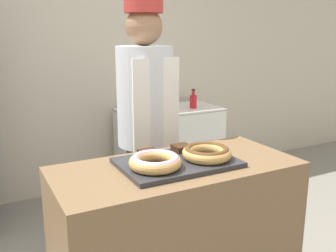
{
  "coord_description": "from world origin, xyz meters",
  "views": [
    {
      "loc": [
        -0.88,
        -1.56,
        1.58
      ],
      "look_at": [
        0.0,
        0.1,
        1.12
      ],
      "focal_mm": 40.0,
      "sensor_mm": 36.0,
      "label": 1
    }
  ],
  "objects_px": {
    "donut_light_glaze": "(155,161)",
    "bottle_red": "(193,101)",
    "brownie_back_left": "(149,153)",
    "serving_tray": "(177,162)",
    "chest_freezer": "(169,148)",
    "brownie_back_right": "(182,148)",
    "bottle_blue": "(135,105)",
    "donut_chocolate_glaze": "(207,152)",
    "baker_person": "(146,131)"
  },
  "relations": [
    {
      "from": "donut_light_glaze",
      "to": "bottle_red",
      "type": "xyz_separation_m",
      "value": [
        1.25,
        1.7,
        -0.08
      ]
    },
    {
      "from": "donut_light_glaze",
      "to": "brownie_back_left",
      "type": "distance_m",
      "value": 0.18
    },
    {
      "from": "serving_tray",
      "to": "chest_freezer",
      "type": "xyz_separation_m",
      "value": [
        0.89,
        1.75,
        -0.53
      ]
    },
    {
      "from": "serving_tray",
      "to": "chest_freezer",
      "type": "bearing_deg",
      "value": 63.15
    },
    {
      "from": "brownie_back_left",
      "to": "brownie_back_right",
      "type": "xyz_separation_m",
      "value": [
        0.2,
        0.0,
        0.0
      ]
    },
    {
      "from": "donut_light_glaze",
      "to": "bottle_blue",
      "type": "relative_size",
      "value": 0.93
    },
    {
      "from": "brownie_back_right",
      "to": "chest_freezer",
      "type": "height_order",
      "value": "brownie_back_right"
    },
    {
      "from": "donut_light_glaze",
      "to": "brownie_back_right",
      "type": "distance_m",
      "value": 0.3
    },
    {
      "from": "donut_chocolate_glaze",
      "to": "baker_person",
      "type": "relative_size",
      "value": 0.14
    },
    {
      "from": "baker_person",
      "to": "chest_freezer",
      "type": "bearing_deg",
      "value": 55.3
    },
    {
      "from": "serving_tray",
      "to": "brownie_back_right",
      "type": "xyz_separation_m",
      "value": [
        0.1,
        0.13,
        0.03
      ]
    },
    {
      "from": "brownie_back_left",
      "to": "bottle_blue",
      "type": "xyz_separation_m",
      "value": [
        0.54,
        1.46,
        -0.03
      ]
    },
    {
      "from": "donut_light_glaze",
      "to": "chest_freezer",
      "type": "distance_m",
      "value": 2.15
    },
    {
      "from": "serving_tray",
      "to": "donut_chocolate_glaze",
      "type": "relative_size",
      "value": 2.3
    },
    {
      "from": "donut_chocolate_glaze",
      "to": "brownie_back_left",
      "type": "relative_size",
      "value": 2.73
    },
    {
      "from": "donut_chocolate_glaze",
      "to": "brownie_back_left",
      "type": "xyz_separation_m",
      "value": [
        -0.25,
        0.17,
        -0.02
      ]
    },
    {
      "from": "serving_tray",
      "to": "donut_light_glaze",
      "type": "xyz_separation_m",
      "value": [
        -0.15,
        -0.05,
        0.05
      ]
    },
    {
      "from": "donut_chocolate_glaze",
      "to": "baker_person",
      "type": "distance_m",
      "value": 0.69
    },
    {
      "from": "donut_chocolate_glaze",
      "to": "chest_freezer",
      "type": "relative_size",
      "value": 0.25
    },
    {
      "from": "donut_light_glaze",
      "to": "chest_freezer",
      "type": "bearing_deg",
      "value": 60.14
    },
    {
      "from": "brownie_back_left",
      "to": "bottle_red",
      "type": "xyz_separation_m",
      "value": [
        1.21,
        1.52,
        -0.06
      ]
    },
    {
      "from": "donut_chocolate_glaze",
      "to": "bottle_blue",
      "type": "xyz_separation_m",
      "value": [
        0.29,
        1.63,
        -0.05
      ]
    },
    {
      "from": "donut_chocolate_glaze",
      "to": "bottle_blue",
      "type": "relative_size",
      "value": 0.93
    },
    {
      "from": "chest_freezer",
      "to": "bottle_red",
      "type": "xyz_separation_m",
      "value": [
        0.22,
        -0.1,
        0.5
      ]
    },
    {
      "from": "serving_tray",
      "to": "brownie_back_left",
      "type": "xyz_separation_m",
      "value": [
        -0.1,
        0.13,
        0.03
      ]
    },
    {
      "from": "donut_light_glaze",
      "to": "baker_person",
      "type": "bearing_deg",
      "value": 68.98
    },
    {
      "from": "donut_light_glaze",
      "to": "donut_chocolate_glaze",
      "type": "relative_size",
      "value": 1.0
    },
    {
      "from": "brownie_back_right",
      "to": "bottle_blue",
      "type": "relative_size",
      "value": 0.34
    },
    {
      "from": "baker_person",
      "to": "bottle_red",
      "type": "distance_m",
      "value": 1.41
    },
    {
      "from": "donut_light_glaze",
      "to": "brownie_back_right",
      "type": "xyz_separation_m",
      "value": [
        0.25,
        0.17,
        -0.02
      ]
    },
    {
      "from": "bottle_blue",
      "to": "bottle_red",
      "type": "xyz_separation_m",
      "value": [
        0.67,
        0.06,
        -0.03
      ]
    },
    {
      "from": "donut_chocolate_glaze",
      "to": "donut_light_glaze",
      "type": "bearing_deg",
      "value": 180.0
    },
    {
      "from": "serving_tray",
      "to": "brownie_back_right",
      "type": "relative_size",
      "value": 6.27
    },
    {
      "from": "brownie_back_right",
      "to": "baker_person",
      "type": "relative_size",
      "value": 0.05
    },
    {
      "from": "brownie_back_right",
      "to": "bottle_blue",
      "type": "bearing_deg",
      "value": 76.84
    },
    {
      "from": "bottle_blue",
      "to": "brownie_back_right",
      "type": "bearing_deg",
      "value": -103.16
    },
    {
      "from": "serving_tray",
      "to": "bottle_red",
      "type": "xyz_separation_m",
      "value": [
        1.11,
        1.65,
        -0.03
      ]
    },
    {
      "from": "brownie_back_left",
      "to": "baker_person",
      "type": "height_order",
      "value": "baker_person"
    },
    {
      "from": "donut_chocolate_glaze",
      "to": "chest_freezer",
      "type": "xyz_separation_m",
      "value": [
        0.74,
        1.8,
        -0.57
      ]
    },
    {
      "from": "chest_freezer",
      "to": "donut_chocolate_glaze",
      "type": "bearing_deg",
      "value": -112.38
    },
    {
      "from": "serving_tray",
      "to": "bottle_red",
      "type": "relative_size",
      "value": 2.94
    },
    {
      "from": "serving_tray",
      "to": "chest_freezer",
      "type": "distance_m",
      "value": 2.03
    },
    {
      "from": "donut_light_glaze",
      "to": "chest_freezer",
      "type": "height_order",
      "value": "donut_light_glaze"
    },
    {
      "from": "chest_freezer",
      "to": "bottle_red",
      "type": "distance_m",
      "value": 0.55
    },
    {
      "from": "bottle_red",
      "to": "chest_freezer",
      "type": "bearing_deg",
      "value": 155.16
    },
    {
      "from": "donut_chocolate_glaze",
      "to": "bottle_red",
      "type": "distance_m",
      "value": 1.95
    },
    {
      "from": "serving_tray",
      "to": "donut_light_glaze",
      "type": "distance_m",
      "value": 0.16
    },
    {
      "from": "brownie_back_right",
      "to": "bottle_red",
      "type": "distance_m",
      "value": 1.82
    },
    {
      "from": "baker_person",
      "to": "donut_light_glaze",
      "type": "bearing_deg",
      "value": -111.02
    },
    {
      "from": "baker_person",
      "to": "chest_freezer",
      "type": "height_order",
      "value": "baker_person"
    }
  ]
}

